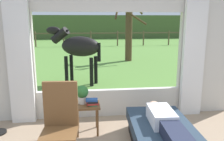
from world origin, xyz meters
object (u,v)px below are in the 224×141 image
at_px(rocking_chair, 60,123).
at_px(horse, 78,47).
at_px(book_stack, 92,102).
at_px(reclining_person, 166,122).
at_px(potted_plant, 82,93).
at_px(recliner_sofa, 163,140).
at_px(side_table, 87,109).
at_px(pasture_tree, 128,28).

bearing_deg(rocking_chair, horse, 91.55).
relative_size(book_stack, horse, 0.13).
xyz_separation_m(reclining_person, potted_plant, (-1.18, 0.93, 0.18)).
xyz_separation_m(recliner_sofa, rocking_chair, (-1.49, 0.04, 0.33)).
distance_m(side_table, book_stack, 0.19).
bearing_deg(side_table, reclining_person, -38.23).
relative_size(horse, pasture_tree, 0.55).
xyz_separation_m(recliner_sofa, potted_plant, (-1.18, 0.88, 0.48)).
xyz_separation_m(book_stack, pasture_tree, (1.96, 7.17, 0.98)).
relative_size(recliner_sofa, potted_plant, 5.45).
bearing_deg(side_table, pasture_tree, 73.94).
bearing_deg(potted_plant, rocking_chair, -109.68).
distance_m(recliner_sofa, reclining_person, 0.31).
xyz_separation_m(rocking_chair, pasture_tree, (2.43, 7.89, 1.01)).
relative_size(potted_plant, horse, 0.18).
bearing_deg(potted_plant, horse, 92.41).
xyz_separation_m(potted_plant, horse, (-0.13, 3.20, 0.45)).
bearing_deg(book_stack, rocking_chair, -123.23).
bearing_deg(rocking_chair, pasture_tree, 76.80).
bearing_deg(book_stack, pasture_tree, 74.74).
relative_size(reclining_person, rocking_chair, 1.28).
relative_size(recliner_sofa, reclining_person, 1.22).
xyz_separation_m(recliner_sofa, pasture_tree, (0.94, 7.93, 1.34)).
bearing_deg(potted_plant, side_table, -36.87).
height_order(book_stack, pasture_tree, pasture_tree).
bearing_deg(book_stack, side_table, 146.15).
bearing_deg(horse, potted_plant, -151.51).
bearing_deg(pasture_tree, recliner_sofa, -96.78).
xyz_separation_m(potted_plant, pasture_tree, (2.13, 7.05, 0.85)).
bearing_deg(reclining_person, book_stack, 144.39).
bearing_deg(potted_plant, recliner_sofa, -36.61).
bearing_deg(horse, recliner_sofa, -136.01).
distance_m(rocking_chair, horse, 4.09).
height_order(reclining_person, book_stack, reclining_person).
relative_size(rocking_chair, book_stack, 5.04).
height_order(recliner_sofa, pasture_tree, pasture_tree).
bearing_deg(reclining_person, horse, 110.71).
height_order(rocking_chair, horse, horse).
relative_size(recliner_sofa, horse, 0.99).
height_order(reclining_person, rocking_chair, rocking_chair).
relative_size(side_table, potted_plant, 1.63).
height_order(recliner_sofa, potted_plant, potted_plant).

